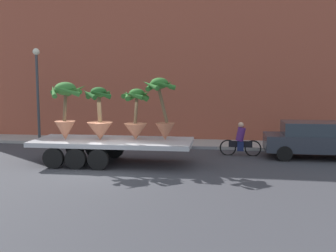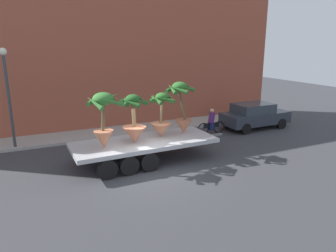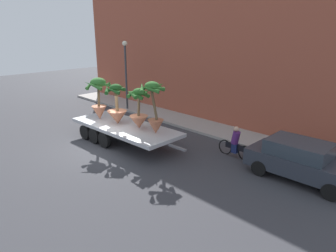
{
  "view_description": "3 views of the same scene",
  "coord_description": "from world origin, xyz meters",
  "px_view_note": "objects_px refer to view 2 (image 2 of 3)",
  "views": [
    {
      "loc": [
        5.03,
        -14.26,
        3.48
      ],
      "look_at": [
        2.41,
        1.41,
        1.54
      ],
      "focal_mm": 42.78,
      "sensor_mm": 36.0,
      "label": 1
    },
    {
      "loc": [
        -4.39,
        -11.47,
        5.19
      ],
      "look_at": [
        1.81,
        2.08,
        1.23
      ],
      "focal_mm": 33.54,
      "sensor_mm": 36.0,
      "label": 2
    },
    {
      "loc": [
        12.81,
        -8.11,
        5.85
      ],
      "look_at": [
        2.81,
        1.69,
        1.4
      ],
      "focal_mm": 33.18,
      "sensor_mm": 36.0,
      "label": 3
    }
  ],
  "objects_px": {
    "flatbed_trailer": "(139,146)",
    "potted_palm_middle": "(182,107)",
    "cyclist": "(211,123)",
    "street_lamp": "(7,85)",
    "potted_palm_rear": "(134,124)",
    "parked_car": "(254,115)",
    "potted_palm_extra": "(161,118)",
    "potted_palm_front": "(104,118)"
  },
  "relations": [
    {
      "from": "potted_palm_middle",
      "to": "cyclist",
      "type": "bearing_deg",
      "value": 35.91
    },
    {
      "from": "potted_palm_front",
      "to": "cyclist",
      "type": "relative_size",
      "value": 1.26
    },
    {
      "from": "flatbed_trailer",
      "to": "potted_palm_extra",
      "type": "xyz_separation_m",
      "value": [
        1.17,
        0.23,
        1.12
      ]
    },
    {
      "from": "street_lamp",
      "to": "parked_car",
      "type": "bearing_deg",
      "value": -7.1
    },
    {
      "from": "potted_palm_middle",
      "to": "potted_palm_rear",
      "type": "bearing_deg",
      "value": -171.36
    },
    {
      "from": "potted_palm_extra",
      "to": "parked_car",
      "type": "xyz_separation_m",
      "value": [
        7.32,
        2.3,
        -1.07
      ]
    },
    {
      "from": "potted_palm_rear",
      "to": "potted_palm_extra",
      "type": "distance_m",
      "value": 1.46
    },
    {
      "from": "potted_palm_front",
      "to": "potted_palm_extra",
      "type": "relative_size",
      "value": 1.13
    },
    {
      "from": "potted_palm_rear",
      "to": "parked_car",
      "type": "relative_size",
      "value": 0.49
    },
    {
      "from": "potted_palm_rear",
      "to": "flatbed_trailer",
      "type": "bearing_deg",
      "value": 20.23
    },
    {
      "from": "potted_palm_rear",
      "to": "potted_palm_extra",
      "type": "xyz_separation_m",
      "value": [
        1.42,
        0.32,
        0.07
      ]
    },
    {
      "from": "cyclist",
      "to": "street_lamp",
      "type": "xyz_separation_m",
      "value": [
        -10.48,
        1.66,
        2.56
      ]
    },
    {
      "from": "flatbed_trailer",
      "to": "parked_car",
      "type": "distance_m",
      "value": 8.85
    },
    {
      "from": "flatbed_trailer",
      "to": "potted_palm_rear",
      "type": "xyz_separation_m",
      "value": [
        -0.26,
        -0.09,
        1.05
      ]
    },
    {
      "from": "potted_palm_rear",
      "to": "potted_palm_middle",
      "type": "relative_size",
      "value": 0.85
    },
    {
      "from": "potted_palm_extra",
      "to": "cyclist",
      "type": "bearing_deg",
      "value": 29.0
    },
    {
      "from": "potted_palm_extra",
      "to": "potted_palm_middle",
      "type": "bearing_deg",
      "value": 2.99
    },
    {
      "from": "potted_palm_middle",
      "to": "flatbed_trailer",
      "type": "bearing_deg",
      "value": -172.76
    },
    {
      "from": "potted_palm_middle",
      "to": "street_lamp",
      "type": "height_order",
      "value": "street_lamp"
    },
    {
      "from": "flatbed_trailer",
      "to": "potted_palm_extra",
      "type": "distance_m",
      "value": 1.63
    },
    {
      "from": "potted_palm_extra",
      "to": "street_lamp",
      "type": "bearing_deg",
      "value": 147.55
    },
    {
      "from": "potted_palm_rear",
      "to": "parked_car",
      "type": "distance_m",
      "value": 9.18
    },
    {
      "from": "potted_palm_front",
      "to": "parked_car",
      "type": "height_order",
      "value": "potted_palm_front"
    },
    {
      "from": "potted_palm_front",
      "to": "street_lamp",
      "type": "height_order",
      "value": "street_lamp"
    },
    {
      "from": "flatbed_trailer",
      "to": "parked_car",
      "type": "relative_size",
      "value": 1.72
    },
    {
      "from": "flatbed_trailer",
      "to": "potted_palm_rear",
      "type": "relative_size",
      "value": 3.5
    },
    {
      "from": "potted_palm_middle",
      "to": "street_lamp",
      "type": "bearing_deg",
      "value": 151.8
    },
    {
      "from": "flatbed_trailer",
      "to": "potted_palm_middle",
      "type": "bearing_deg",
      "value": 7.24
    },
    {
      "from": "potted_palm_rear",
      "to": "street_lamp",
      "type": "xyz_separation_m",
      "value": [
        -4.85,
        4.31,
        1.4
      ]
    },
    {
      "from": "cyclist",
      "to": "potted_palm_rear",
      "type": "bearing_deg",
      "value": -154.76
    },
    {
      "from": "potted_palm_rear",
      "to": "cyclist",
      "type": "relative_size",
      "value": 1.15
    },
    {
      "from": "potted_palm_extra",
      "to": "cyclist",
      "type": "height_order",
      "value": "potted_palm_extra"
    },
    {
      "from": "cyclist",
      "to": "parked_car",
      "type": "xyz_separation_m",
      "value": [
        3.12,
        -0.03,
        0.16
      ]
    },
    {
      "from": "flatbed_trailer",
      "to": "potted_palm_front",
      "type": "relative_size",
      "value": 3.2
    },
    {
      "from": "potted_palm_rear",
      "to": "parked_car",
      "type": "bearing_deg",
      "value": 16.69
    },
    {
      "from": "potted_palm_front",
      "to": "potted_palm_middle",
      "type": "bearing_deg",
      "value": 8.58
    },
    {
      "from": "potted_palm_rear",
      "to": "potted_palm_front",
      "type": "bearing_deg",
      "value": -171.54
    },
    {
      "from": "potted_palm_middle",
      "to": "potted_palm_front",
      "type": "xyz_separation_m",
      "value": [
        -3.82,
        -0.58,
        -0.05
      ]
    },
    {
      "from": "parked_car",
      "to": "cyclist",
      "type": "bearing_deg",
      "value": 179.44
    },
    {
      "from": "flatbed_trailer",
      "to": "potted_palm_rear",
      "type": "distance_m",
      "value": 1.09
    },
    {
      "from": "potted_palm_front",
      "to": "street_lamp",
      "type": "distance_m",
      "value": 5.81
    },
    {
      "from": "cyclist",
      "to": "street_lamp",
      "type": "distance_m",
      "value": 10.91
    }
  ]
}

